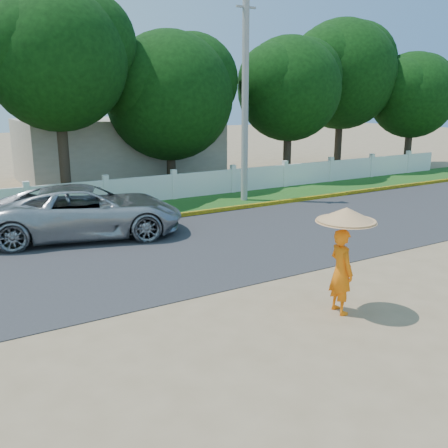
% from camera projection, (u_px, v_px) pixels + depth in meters
% --- Properties ---
extents(ground, '(120.00, 120.00, 0.00)m').
position_uv_depth(ground, '(271.00, 301.00, 10.84)').
color(ground, '#9E8460').
rests_on(ground, ground).
extents(road, '(60.00, 7.00, 0.02)m').
position_uv_depth(road, '(180.00, 249.00, 14.58)').
color(road, '#38383A').
rests_on(road, ground).
extents(grass_verge, '(60.00, 3.50, 0.03)m').
position_uv_depth(grass_verge, '(119.00, 214.00, 18.94)').
color(grass_verge, '#2D601E').
rests_on(grass_verge, ground).
extents(curb, '(40.00, 0.18, 0.16)m').
position_uv_depth(curb, '(136.00, 221.00, 17.51)').
color(curb, yellow).
rests_on(curb, ground).
extents(fence, '(40.00, 0.10, 1.10)m').
position_uv_depth(fence, '(106.00, 194.00, 20.01)').
color(fence, silver).
rests_on(fence, ground).
extents(building_near, '(10.00, 6.00, 3.20)m').
position_uv_depth(building_near, '(119.00, 149.00, 26.90)').
color(building_near, '#B7AD99').
rests_on(building_near, ground).
extents(utility_pole, '(0.28, 0.28, 8.53)m').
position_uv_depth(utility_pole, '(245.00, 98.00, 20.34)').
color(utility_pole, gray).
rests_on(utility_pole, ground).
extents(vehicle, '(6.44, 4.17, 1.65)m').
position_uv_depth(vehicle, '(87.00, 211.00, 15.68)').
color(vehicle, '#9FA2A6').
rests_on(vehicle, ground).
extents(monk_with_parasol, '(1.21, 1.21, 2.21)m').
position_uv_depth(monk_with_parasol, '(344.00, 245.00, 9.97)').
color(monk_with_parasol, orange).
rests_on(monk_with_parasol, ground).
extents(tree_row, '(40.76, 7.86, 8.89)m').
position_uv_depth(tree_row, '(161.00, 84.00, 23.45)').
color(tree_row, '#473828').
rests_on(tree_row, ground).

